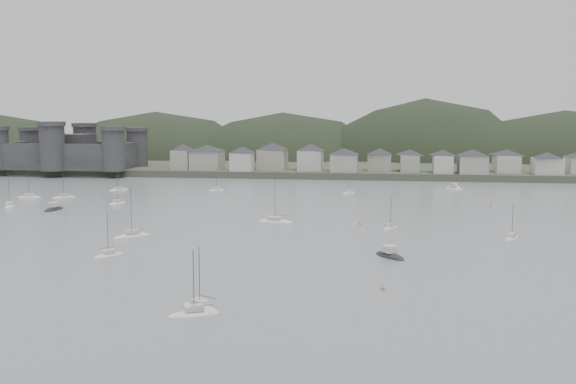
# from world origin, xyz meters

# --- Properties ---
(ground) EXTENTS (900.00, 900.00, 0.00)m
(ground) POSITION_xyz_m (0.00, 0.00, 0.00)
(ground) COLOR slate
(ground) RESTS_ON ground
(far_shore_land) EXTENTS (900.00, 250.00, 3.00)m
(far_shore_land) POSITION_xyz_m (0.00, 295.00, 1.50)
(far_shore_land) COLOR #383D2D
(far_shore_land) RESTS_ON ground
(forested_ridge) EXTENTS (851.55, 103.94, 102.57)m
(forested_ridge) POSITION_xyz_m (4.83, 269.40, -11.28)
(forested_ridge) COLOR black
(forested_ridge) RESTS_ON ground
(castle) EXTENTS (66.00, 43.00, 20.00)m
(castle) POSITION_xyz_m (-120.00, 179.80, 10.96)
(castle) COLOR #2D2D2F
(castle) RESTS_ON far_shore_land
(waterfront_town) EXTENTS (451.48, 28.46, 12.92)m
(waterfront_town) POSITION_xyz_m (50.59, 183.34, 8.66)
(waterfront_town) COLOR #A3A095
(waterfront_town) RESTS_ON far_shore_land
(sailboat_lead) EXTENTS (4.73, 7.52, 9.83)m
(sailboat_lead) POSITION_xyz_m (-55.89, 85.56, 0.18)
(sailboat_lead) COLOR silver
(sailboat_lead) RESTS_ON ground
(moored_fleet) EXTENTS (262.77, 178.66, 13.40)m
(moored_fleet) POSITION_xyz_m (-12.93, 60.49, 0.18)
(moored_fleet) COLOR silver
(moored_fleet) RESTS_ON ground
(motor_launch_near) EXTENTS (7.28, 8.23, 3.94)m
(motor_launch_near) POSITION_xyz_m (28.13, 21.45, 0.29)
(motor_launch_near) COLOR black
(motor_launch_near) RESTS_ON ground
(motor_launch_far) EXTENTS (3.73, 8.73, 4.02)m
(motor_launch_far) POSITION_xyz_m (-69.17, 70.49, 0.29)
(motor_launch_far) COLOR black
(motor_launch_far) RESTS_ON ground
(mooring_buoys) EXTENTS (168.22, 134.69, 0.70)m
(mooring_buoys) POSITION_xyz_m (8.95, 61.38, 0.15)
(mooring_buoys) COLOR #C05D40
(mooring_buoys) RESTS_ON ground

